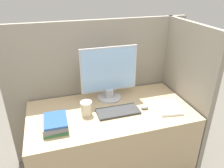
% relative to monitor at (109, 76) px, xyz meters
% --- Properties ---
extents(cubicle_panel_rear, '(1.83, 0.04, 1.44)m').
position_rel_monitor_xyz_m(cubicle_panel_rear, '(-0.05, 0.20, -0.24)').
color(cubicle_panel_rear, gray).
rests_on(cubicle_panel_rear, ground_plane).
extents(cubicle_panel_right, '(0.04, 0.80, 1.44)m').
position_rel_monitor_xyz_m(cubicle_panel_right, '(0.70, -0.18, -0.24)').
color(cubicle_panel_right, gray).
rests_on(cubicle_panel_right, ground_plane).
extents(desk, '(1.43, 0.74, 0.73)m').
position_rel_monitor_xyz_m(desk, '(-0.05, -0.21, -0.60)').
color(desk, tan).
rests_on(desk, ground_plane).
extents(monitor, '(0.53, 0.23, 0.51)m').
position_rel_monitor_xyz_m(monitor, '(0.00, 0.00, 0.00)').
color(monitor, '#B7B7BC').
rests_on(monitor, desk).
extents(keyboard, '(0.37, 0.17, 0.02)m').
position_rel_monitor_xyz_m(keyboard, '(0.00, -0.26, -0.23)').
color(keyboard, '#333333').
rests_on(keyboard, desk).
extents(mouse, '(0.07, 0.05, 0.03)m').
position_rel_monitor_xyz_m(mouse, '(0.25, -0.28, -0.22)').
color(mouse, gray).
rests_on(mouse, desk).
extents(coffee_cup, '(0.10, 0.10, 0.12)m').
position_rel_monitor_xyz_m(coffee_cup, '(-0.26, -0.22, -0.17)').
color(coffee_cup, beige).
rests_on(coffee_cup, desk).
extents(book_stack, '(0.20, 0.25, 0.08)m').
position_rel_monitor_xyz_m(book_stack, '(-0.53, -0.33, -0.19)').
color(book_stack, '#38723F').
rests_on(book_stack, desk).
extents(paper_pile, '(0.23, 0.26, 0.02)m').
position_rel_monitor_xyz_m(paper_pile, '(0.44, -0.35, -0.22)').
color(paper_pile, white).
rests_on(paper_pile, desk).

